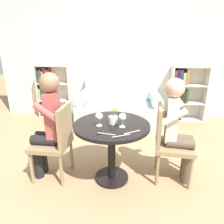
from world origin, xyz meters
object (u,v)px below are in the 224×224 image
object	(u,v)px
chair_left	(56,139)
person_left	(48,124)
flower_vase	(113,118)
wine_glass_left	(99,117)
bookshelf_left	(52,91)
bookshelf_right	(183,94)
wine_glass_right	(123,117)
person_right	(178,128)
couch	(119,107)
chair_right	(168,140)

from	to	relation	value
chair_left	person_left	size ratio (longest dim) A/B	0.71
flower_vase	wine_glass_left	bearing A→B (deg)	-152.95
bookshelf_left	bookshelf_right	bearing A→B (deg)	-0.07
wine_glass_right	bookshelf_left	bearing A→B (deg)	126.26
bookshelf_right	person_right	distance (m)	2.13
couch	bookshelf_left	bearing A→B (deg)	169.86
bookshelf_right	wine_glass_right	bearing A→B (deg)	-118.69
chair_right	wine_glass_left	world-z (taller)	chair_right
couch	chair_right	xyz separation A→B (m)	(0.65, -1.76, 0.18)
chair_left	wine_glass_left	distance (m)	0.61
person_left	person_right	xyz separation A→B (m)	(1.47, 0.06, -0.03)
flower_vase	bookshelf_left	bearing A→B (deg)	125.57
chair_left	wine_glass_right	distance (m)	0.84
person_right	wine_glass_left	xyz separation A→B (m)	(-0.86, -0.13, 0.16)
flower_vase	chair_right	bearing A→B (deg)	6.76
bookshelf_left	wine_glass_right	distance (m)	2.73
wine_glass_left	person_right	bearing A→B (deg)	8.67
chair_right	wine_glass_right	size ratio (longest dim) A/B	5.93
person_right	couch	bearing A→B (deg)	29.15
chair_right	flower_vase	size ratio (longest dim) A/B	4.90
chair_right	flower_vase	world-z (taller)	chair_right
wine_glass_left	flower_vase	world-z (taller)	flower_vase
chair_left	person_right	xyz separation A→B (m)	(1.38, 0.06, 0.16)
bookshelf_left	chair_right	distance (m)	2.95
bookshelf_right	person_left	xyz separation A→B (m)	(-2.05, -2.10, 0.12)
person_left	person_right	world-z (taller)	person_left
chair_left	person_left	world-z (taller)	person_left
wine_glass_left	chair_right	bearing A→B (deg)	10.88
bookshelf_right	flower_vase	xyz separation A→B (m)	(-1.30, -2.10, 0.21)
person_right	wine_glass_left	bearing A→B (deg)	105.37
person_left	flower_vase	bearing A→B (deg)	93.11
couch	wine_glass_right	xyz separation A→B (m)	(0.12, -1.93, 0.51)
couch	bookshelf_right	world-z (taller)	bookshelf_right
bookshelf_right	wine_glass_right	size ratio (longest dim) A/B	7.42
person_left	person_right	bearing A→B (deg)	95.37
person_left	wine_glass_right	xyz separation A→B (m)	(0.85, -0.09, 0.13)
bookshelf_left	chair_right	bearing A→B (deg)	-43.54
wine_glass_right	bookshelf_right	bearing A→B (deg)	61.31
flower_vase	couch	bearing A→B (deg)	90.54
bookshelf_right	flower_vase	bearing A→B (deg)	-121.75
wine_glass_right	person_left	bearing A→B (deg)	174.11
person_right	flower_vase	distance (m)	0.73
bookshelf_right	bookshelf_left	bearing A→B (deg)	179.93
bookshelf_left	bookshelf_right	size ratio (longest dim) A/B	1.00
chair_left	bookshelf_right	bearing A→B (deg)	140.17
wine_glass_left	flower_vase	xyz separation A→B (m)	(0.15, 0.07, -0.04)
bookshelf_right	wine_glass_left	xyz separation A→B (m)	(-1.45, -2.18, 0.25)
person_right	bookshelf_left	bearing A→B (deg)	54.07
bookshelf_right	flower_vase	size ratio (longest dim) A/B	6.13
bookshelf_left	wine_glass_left	bearing A→B (deg)	-58.04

